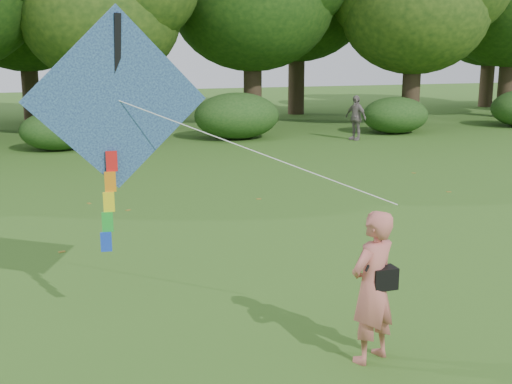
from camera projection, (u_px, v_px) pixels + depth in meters
name	position (u px, v px, depth m)	size (l,w,h in m)	color
ground	(399.00, 324.00, 8.69)	(100.00, 100.00, 0.00)	#265114
man_kite_flyer	(372.00, 287.00, 7.49)	(0.67, 0.44, 1.84)	#C7685D
bystander_right	(356.00, 118.00, 25.71)	(1.05, 0.44, 1.79)	gray
crossbody_bag	(383.00, 277.00, 7.47)	(0.43, 0.20, 0.72)	black
flying_kite	(117.00, 104.00, 7.85)	(4.04, 2.04, 3.06)	#23339A
tree_line	(177.00, 3.00, 29.16)	(54.70, 15.30, 9.48)	#3A2D1E
shrub_band	(146.00, 122.00, 24.59)	(39.15, 3.22, 1.88)	#264919
fallen_leaves	(291.00, 222.00, 13.69)	(10.32, 14.65, 0.01)	olive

